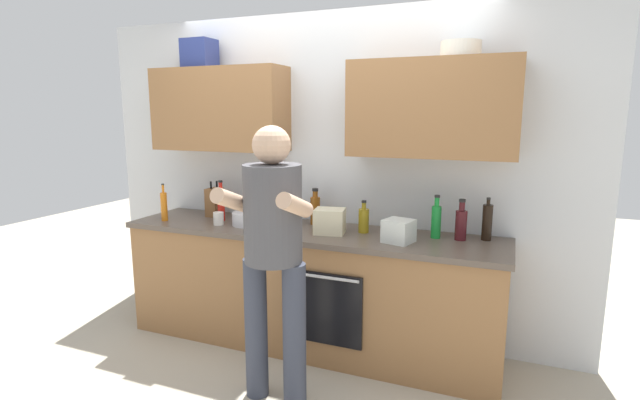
{
  "coord_description": "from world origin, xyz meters",
  "views": [
    {
      "loc": [
        1.36,
        -3.11,
        1.74
      ],
      "look_at": [
        0.14,
        -0.1,
        1.15
      ],
      "focal_mm": 26.66,
      "sensor_mm": 36.0,
      "label": 1
    }
  ],
  "objects_px": {
    "grocery_bag_rice": "(330,221)",
    "bottle_oil": "(364,220)",
    "bottle_syrup": "(315,209)",
    "knife_block": "(215,202)",
    "bottle_hotsauce": "(221,204)",
    "person_standing": "(273,244)",
    "bottle_soy": "(487,222)",
    "bottle_wine": "(461,224)",
    "bottle_water": "(294,210)",
    "grocery_bag_produce": "(399,231)",
    "bottle_juice": "(164,206)",
    "cup_stoneware": "(399,227)",
    "cup_coffee": "(219,218)",
    "bottle_soda": "(436,220)",
    "mixing_bowl": "(249,219)"
  },
  "relations": [
    {
      "from": "cup_coffee",
      "to": "cup_stoneware",
      "type": "height_order",
      "value": "cup_coffee"
    },
    {
      "from": "bottle_syrup",
      "to": "bottle_hotsauce",
      "type": "bearing_deg",
      "value": -167.65
    },
    {
      "from": "bottle_soda",
      "to": "grocery_bag_produce",
      "type": "xyz_separation_m",
      "value": [
        -0.21,
        -0.2,
        -0.05
      ]
    },
    {
      "from": "bottle_wine",
      "to": "mixing_bowl",
      "type": "xyz_separation_m",
      "value": [
        -1.55,
        -0.16,
        -0.06
      ]
    },
    {
      "from": "cup_coffee",
      "to": "knife_block",
      "type": "height_order",
      "value": "knife_block"
    },
    {
      "from": "mixing_bowl",
      "to": "grocery_bag_rice",
      "type": "bearing_deg",
      "value": -0.65
    },
    {
      "from": "knife_block",
      "to": "grocery_bag_rice",
      "type": "distance_m",
      "value": 1.11
    },
    {
      "from": "person_standing",
      "to": "bottle_juice",
      "type": "height_order",
      "value": "person_standing"
    },
    {
      "from": "bottle_hotsauce",
      "to": "cup_coffee",
      "type": "xyz_separation_m",
      "value": [
        0.06,
        -0.14,
        -0.09
      ]
    },
    {
      "from": "bottle_juice",
      "to": "bottle_soy",
      "type": "xyz_separation_m",
      "value": [
        2.41,
        0.34,
        0.01
      ]
    },
    {
      "from": "bottle_syrup",
      "to": "bottle_soy",
      "type": "bearing_deg",
      "value": 0.09
    },
    {
      "from": "cup_stoneware",
      "to": "knife_block",
      "type": "relative_size",
      "value": 0.33
    },
    {
      "from": "cup_stoneware",
      "to": "grocery_bag_produce",
      "type": "xyz_separation_m",
      "value": [
        0.05,
        -0.23,
        0.03
      ]
    },
    {
      "from": "person_standing",
      "to": "bottle_water",
      "type": "distance_m",
      "value": 0.87
    },
    {
      "from": "grocery_bag_rice",
      "to": "grocery_bag_produce",
      "type": "xyz_separation_m",
      "value": [
        0.51,
        -0.05,
        -0.01
      ]
    },
    {
      "from": "person_standing",
      "to": "bottle_syrup",
      "type": "relative_size",
      "value": 6.01
    },
    {
      "from": "bottle_soda",
      "to": "bottle_hotsauce",
      "type": "bearing_deg",
      "value": -176.78
    },
    {
      "from": "bottle_juice",
      "to": "bottle_water",
      "type": "xyz_separation_m",
      "value": [
        1.02,
        0.24,
        -0.0
      ]
    },
    {
      "from": "bottle_soda",
      "to": "grocery_bag_rice",
      "type": "distance_m",
      "value": 0.74
    },
    {
      "from": "bottle_syrup",
      "to": "grocery_bag_produce",
      "type": "height_order",
      "value": "bottle_syrup"
    },
    {
      "from": "bottle_wine",
      "to": "bottle_juice",
      "type": "bearing_deg",
      "value": -172.88
    },
    {
      "from": "bottle_soda",
      "to": "cup_coffee",
      "type": "distance_m",
      "value": 1.63
    },
    {
      "from": "person_standing",
      "to": "cup_stoneware",
      "type": "height_order",
      "value": "person_standing"
    },
    {
      "from": "bottle_soda",
      "to": "bottle_syrup",
      "type": "relative_size",
      "value": 1.07
    },
    {
      "from": "knife_block",
      "to": "bottle_juice",
      "type": "bearing_deg",
      "value": -131.74
    },
    {
      "from": "bottle_soy",
      "to": "bottle_syrup",
      "type": "bearing_deg",
      "value": -179.91
    },
    {
      "from": "cup_stoneware",
      "to": "bottle_juice",
      "type": "bearing_deg",
      "value": -170.77
    },
    {
      "from": "bottle_juice",
      "to": "mixing_bowl",
      "type": "height_order",
      "value": "bottle_juice"
    },
    {
      "from": "bottle_oil",
      "to": "grocery_bag_produce",
      "type": "bearing_deg",
      "value": -29.29
    },
    {
      "from": "mixing_bowl",
      "to": "bottle_soda",
      "type": "bearing_deg",
      "value": 6.04
    },
    {
      "from": "bottle_water",
      "to": "bottle_syrup",
      "type": "xyz_separation_m",
      "value": [
        0.14,
        0.1,
        0.0
      ]
    },
    {
      "from": "bottle_oil",
      "to": "grocery_bag_rice",
      "type": "xyz_separation_m",
      "value": [
        -0.22,
        -0.11,
        -0.0
      ]
    },
    {
      "from": "person_standing",
      "to": "bottle_soy",
      "type": "xyz_separation_m",
      "value": [
        1.13,
        0.93,
        0.03
      ]
    },
    {
      "from": "grocery_bag_rice",
      "to": "bottle_oil",
      "type": "bearing_deg",
      "value": 27.86
    },
    {
      "from": "bottle_soy",
      "to": "cup_stoneware",
      "type": "bearing_deg",
      "value": -175.56
    },
    {
      "from": "bottle_syrup",
      "to": "cup_stoneware",
      "type": "distance_m",
      "value": 0.67
    },
    {
      "from": "bottle_syrup",
      "to": "cup_coffee",
      "type": "distance_m",
      "value": 0.75
    },
    {
      "from": "bottle_soda",
      "to": "cup_coffee",
      "type": "height_order",
      "value": "bottle_soda"
    },
    {
      "from": "grocery_bag_produce",
      "to": "bottle_wine",
      "type": "bearing_deg",
      "value": 29.52
    },
    {
      "from": "bottle_hotsauce",
      "to": "cup_stoneware",
      "type": "relative_size",
      "value": 3.32
    },
    {
      "from": "cup_coffee",
      "to": "grocery_bag_rice",
      "type": "xyz_separation_m",
      "value": [
        0.89,
        0.08,
        0.04
      ]
    },
    {
      "from": "bottle_wine",
      "to": "bottle_water",
      "type": "bearing_deg",
      "value": -178.17
    },
    {
      "from": "bottle_soy",
      "to": "bottle_oil",
      "type": "distance_m",
      "value": 0.84
    },
    {
      "from": "grocery_bag_rice",
      "to": "grocery_bag_produce",
      "type": "height_order",
      "value": "grocery_bag_rice"
    },
    {
      "from": "bottle_syrup",
      "to": "knife_block",
      "type": "bearing_deg",
      "value": -177.5
    },
    {
      "from": "bottle_syrup",
      "to": "mixing_bowl",
      "type": "bearing_deg",
      "value": -154.99
    },
    {
      "from": "mixing_bowl",
      "to": "grocery_bag_rice",
      "type": "height_order",
      "value": "grocery_bag_rice"
    },
    {
      "from": "bottle_water",
      "to": "bottle_wine",
      "type": "bearing_deg",
      "value": 1.83
    },
    {
      "from": "bottle_water",
      "to": "grocery_bag_produce",
      "type": "bearing_deg",
      "value": -11.55
    },
    {
      "from": "mixing_bowl",
      "to": "bottle_wine",
      "type": "bearing_deg",
      "value": 5.75
    }
  ]
}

